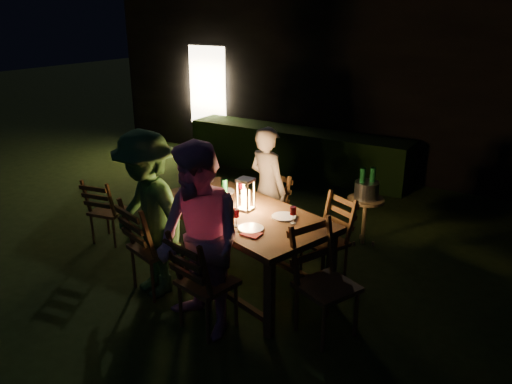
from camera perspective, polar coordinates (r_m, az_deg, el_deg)
The scene contains 29 objects.
garden_envelope at distance 10.96m, azimuth 13.00°, elevation 13.04°, with size 40.00×40.00×3.20m.
dining_table at distance 5.29m, azimuth -1.94°, elevation -2.92°, with size 2.27×1.58×0.86m.
chair_near_left at distance 5.43m, azimuth -11.33°, elevation -7.87°, with size 0.61×0.64×1.09m.
chair_near_right at distance 4.77m, azimuth -5.70°, elevation -11.98°, with size 0.55×0.58×1.04m.
chair_far_left at distance 6.25m, azimuth 0.98°, elevation -3.86°, with size 0.59×0.61×0.99m.
chair_far_right at distance 5.62m, azimuth 7.88°, elevation -6.99°, with size 0.59×0.61×0.98m.
chair_end at distance 4.72m, azimuth 7.85°, elevation -12.30°, with size 0.67×0.65×1.08m.
chair_spare at distance 6.69m, azimuth -16.41°, elevation -3.27°, with size 0.48×0.50×0.92m.
person_house_side at distance 6.10m, azimuth 1.34°, elevation 0.37°, with size 0.57×0.37×1.55m, color beige.
person_opp_right at distance 4.46m, azimuth -6.49°, elevation -5.73°, with size 0.88×0.69×1.81m, color #E19ACE.
person_opp_left at distance 5.18m, azimuth -12.20°, elevation -2.61°, with size 1.14×0.65×1.76m, color #316332.
lantern at distance 5.19m, azimuth -1.20°, elevation -0.48°, with size 0.16×0.16×0.35m.
plate_far_left at distance 5.78m, azimuth -3.72°, elevation 0.10°, with size 0.25×0.25×0.01m, color white.
plate_near_left at distance 5.55m, azimuth -7.32°, elevation -0.93°, with size 0.25×0.25×0.01m, color white.
plate_far_right at distance 5.08m, azimuth 3.19°, elevation -2.82°, with size 0.25×0.25×0.01m, color white.
plate_near_right at distance 4.81m, azimuth -0.59°, elevation -4.18°, with size 0.25×0.25×0.01m, color white.
wineglass_a at distance 5.61m, azimuth -1.69°, elevation 0.35°, with size 0.06×0.06×0.18m, color #59070F, non-canonical shape.
wineglass_b at distance 5.70m, azimuth -7.48°, elevation 0.53°, with size 0.06×0.06×0.18m, color #59070F, non-canonical shape.
wineglass_c at distance 4.84m, azimuth -2.29°, elevation -2.95°, with size 0.06×0.06×0.18m, color #59070F, non-canonical shape.
wineglass_d at distance 4.91m, azimuth 4.26°, elevation -2.66°, with size 0.06×0.06×0.18m, color #59070F, non-canonical shape.
wineglass_e at distance 5.13m, azimuth -5.27°, elevation -1.67°, with size 0.06×0.06×0.18m, color silver, non-canonical shape.
bottle_table at distance 5.39m, azimuth -3.65°, elevation 0.07°, with size 0.07×0.07×0.28m, color #0F471E.
napkin_left at distance 5.19m, azimuth -5.75°, elevation -2.41°, with size 0.18×0.14×0.01m, color red.
napkin_right at distance 4.69m, azimuth -0.54°, elevation -4.84°, with size 0.18×0.14×0.01m, color red.
phone at distance 5.56m, azimuth -8.40°, elevation -0.96°, with size 0.14×0.07×0.01m, color black.
side_table at distance 6.41m, azimuth 12.40°, elevation -1.34°, with size 0.46×0.46×0.62m.
ice_bucket at distance 6.35m, azimuth 12.52°, elevation 0.20°, with size 0.30×0.30×0.22m, color #A5A8AD.
bottle_bucket_a at distance 6.31m, azimuth 12.01°, elevation 0.60°, with size 0.07×0.07×0.32m, color #0F471E.
bottle_bucket_b at distance 6.35m, azimuth 13.10°, elevation 0.65°, with size 0.07×0.07×0.32m, color #0F471E.
Camera 1 is at (3.53, -4.14, 2.85)m, focal length 35.00 mm.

